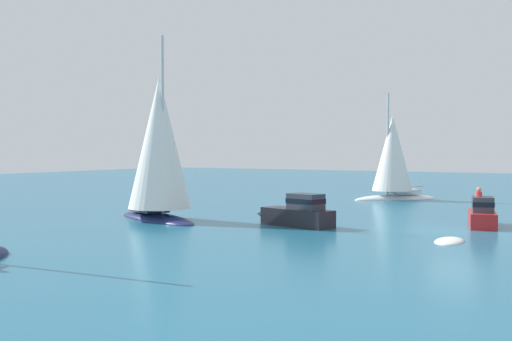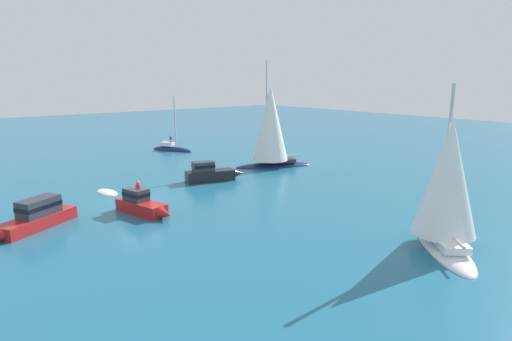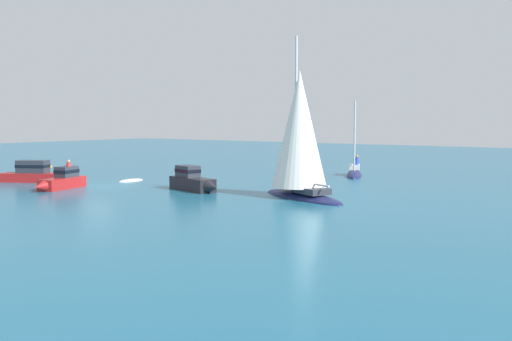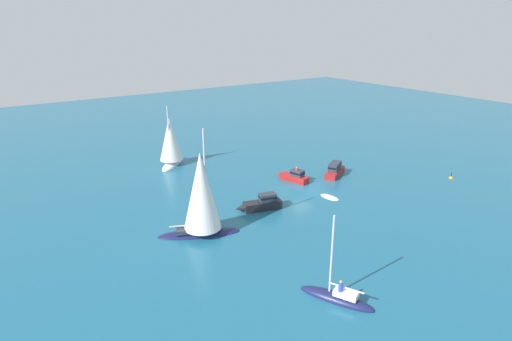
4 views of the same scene
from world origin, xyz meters
The scene contains 8 objects.
ground_plane centered at (0.00, 0.00, 0.00)m, with size 160.00×160.00×0.00m, color #1E607F.
yacht centered at (18.35, -12.28, 0.14)m, with size 5.74×3.57×7.15m.
cabin_cruiser centered at (-2.56, 0.79, 0.63)m, with size 4.79×2.20×2.08m.
sailboat centered at (3.64, -15.54, 3.85)m, with size 5.08×8.00×10.69m.
tender centered at (4.01, 0.79, 0.00)m, with size 2.64×1.45×0.32m.
powerboat centered at (2.22, -7.63, 0.68)m, with size 2.47×5.22×1.73m.
launch centered at (-1.28, 6.85, 0.70)m, with size 3.80×5.61×1.75m.
channel_buoy centered at (8.33, 18.23, 0.01)m, with size 0.53×0.53×1.05m.
Camera 3 is at (-27.42, -34.36, 4.98)m, focal length 39.73 mm.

